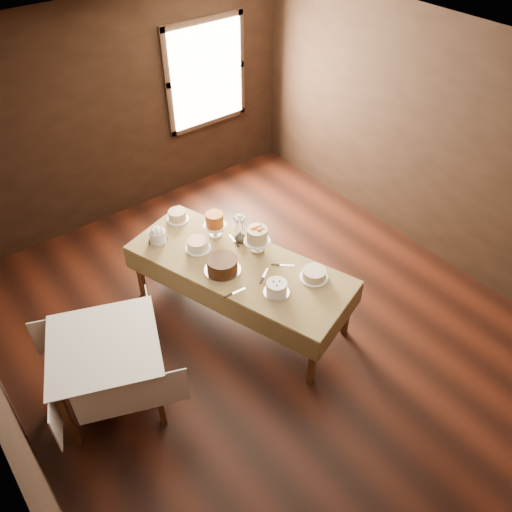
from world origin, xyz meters
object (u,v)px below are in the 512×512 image
object	(u,v)px
display_table	(239,267)
cake_server_b	(287,265)
cake_speckled	(177,216)
cake_cream	(314,274)
side_table	(105,351)
cake_flowers	(257,241)
cake_server_e	(239,291)
cake_server_d	(232,238)
cake_chocolate	(222,265)
cake_server_a	(265,273)
cake_caramel	(215,226)
cake_swirl	(277,288)
flower_vase	(240,237)
cake_server_c	(212,255)
cake_lattice	(198,245)
cake_meringue	(158,236)

from	to	relation	value
display_table	cake_server_b	world-z (taller)	cake_server_b
cake_speckled	cake_cream	world-z (taller)	cake_speckled
cake_speckled	cake_cream	distance (m)	1.77
side_table	cake_cream	world-z (taller)	cake_cream
cake_flowers	cake_server_e	xyz separation A→B (m)	(-0.53, -0.38, -0.12)
cake_cream	cake_server_d	world-z (taller)	cake_cream
cake_flowers	cake_cream	size ratio (longest dim) A/B	0.93
cake_chocolate	cake_server_d	size ratio (longest dim) A/B	1.62
cake_server_a	cake_caramel	bearing A→B (deg)	58.98
display_table	cake_speckled	world-z (taller)	cake_speckled
side_table	cake_caramel	world-z (taller)	cake_caramel
cake_caramel	cake_speckled	bearing A→B (deg)	110.26
cake_speckled	cake_caramel	distance (m)	0.53
cake_speckled	cake_swirl	size ratio (longest dim) A/B	0.99
cake_caramel	side_table	bearing A→B (deg)	-156.87
cake_server_b	flower_vase	size ratio (longest dim) A/B	1.82
cake_server_b	cake_server_c	bearing A→B (deg)	171.88
cake_lattice	cake_server_c	size ratio (longest dim) A/B	1.31
cake_caramel	cake_server_c	world-z (taller)	cake_caramel
cake_flowers	cake_cream	bearing A→B (deg)	-75.59
cake_swirl	cake_chocolate	bearing A→B (deg)	110.94
cake_caramel	cake_swirl	xyz separation A→B (m)	(-0.04, -1.11, -0.06)
cake_flowers	cake_speckled	bearing A→B (deg)	111.69
display_table	side_table	size ratio (longest dim) A/B	2.07
cake_speckled	cake_flowers	xyz separation A→B (m)	(0.39, -0.98, 0.07)
cake_speckled	cake_lattice	world-z (taller)	cake_speckled
cake_server_d	flower_vase	distance (m)	0.12
display_table	cake_server_d	xyz separation A→B (m)	(0.19, 0.38, 0.06)
cake_server_b	cake_server_a	bearing A→B (deg)	-149.99
cake_server_b	cake_server_c	size ratio (longest dim) A/B	1.00
cake_speckled	cake_server_b	distance (m)	1.45
cake_server_d	cake_swirl	bearing A→B (deg)	-177.66
display_table	cake_speckled	size ratio (longest dim) A/B	9.39
flower_vase	cake_server_d	bearing A→B (deg)	114.16
cake_chocolate	cake_cream	world-z (taller)	cake_chocolate
display_table	flower_vase	size ratio (longest dim) A/B	19.47
cake_meringue	cake_server_c	bearing A→B (deg)	-58.77
cake_swirl	cake_server_d	bearing A→B (deg)	80.82
cake_swirl	cake_server_e	xyz separation A→B (m)	(-0.28, 0.24, -0.06)
cake_server_c	cake_server_b	bearing A→B (deg)	-153.18
cake_caramel	flower_vase	size ratio (longest dim) A/B	2.26
cake_flowers	cake_server_b	xyz separation A→B (m)	(0.09, -0.39, -0.12)
side_table	cake_lattice	world-z (taller)	cake_lattice
cake_lattice	display_table	bearing A→B (deg)	-66.32
cake_meringue	cake_caramel	world-z (taller)	cake_caramel
cake_speckled	flower_vase	size ratio (longest dim) A/B	2.07
cake_flowers	flower_vase	size ratio (longest dim) A/B	2.21
display_table	cake_chocolate	xyz separation A→B (m)	(-0.19, 0.02, 0.12)
cake_speckled	cake_lattice	size ratio (longest dim) A/B	0.87
cake_chocolate	cake_caramel	bearing A→B (deg)	62.51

